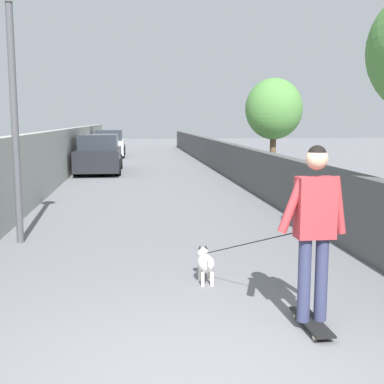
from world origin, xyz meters
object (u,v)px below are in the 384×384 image
(dog, at_px, (206,262))
(car_far, at_px, (109,144))
(person_skateboarder, at_px, (315,219))
(skateboard, at_px, (311,322))
(car_near, at_px, (99,155))
(tree_right_mid, at_px, (274,109))
(lamp_post, at_px, (12,67))

(dog, bearing_deg, car_far, 5.63)
(person_skateboarder, relative_size, dog, 0.95)
(skateboard, relative_size, car_near, 0.19)
(dog, bearing_deg, skateboard, -151.33)
(tree_right_mid, bearing_deg, person_skateboarder, 166.18)
(person_skateboarder, xyz_separation_m, dog, (1.58, 0.86, -0.86))
(tree_right_mid, xyz_separation_m, dog, (-10.35, 3.80, -2.20))
(lamp_post, distance_m, person_skateboarder, 5.87)
(skateboard, height_order, person_skateboarder, person_skateboarder)
(person_skateboarder, height_order, dog, person_skateboarder)
(lamp_post, height_order, person_skateboarder, lamp_post)
(skateboard, xyz_separation_m, car_near, (15.97, 3.17, 0.65))
(car_near, relative_size, car_far, 1.05)
(tree_right_mid, distance_m, dog, 11.24)
(tree_right_mid, xyz_separation_m, skateboard, (-11.93, 2.94, -2.40))
(tree_right_mid, relative_size, car_near, 0.81)
(dog, distance_m, car_far, 23.48)
(skateboard, distance_m, car_near, 16.30)
(car_near, xyz_separation_m, car_far, (8.97, -0.00, -0.00))
(person_skateboarder, xyz_separation_m, car_near, (15.97, 3.17, -0.42))
(person_skateboarder, bearing_deg, skateboard, -45.00)
(tree_right_mid, distance_m, person_skateboarder, 12.36)
(tree_right_mid, bearing_deg, skateboard, 166.18)
(skateboard, bearing_deg, person_skateboarder, 135.00)
(skateboard, height_order, car_far, car_far)
(person_skateboarder, relative_size, car_near, 0.41)
(dog, bearing_deg, person_skateboarder, -151.33)
(tree_right_mid, bearing_deg, dog, 159.84)
(car_near, height_order, car_far, same)
(skateboard, xyz_separation_m, person_skateboarder, (-0.00, 0.00, 1.07))
(car_far, bearing_deg, lamp_post, 178.35)
(tree_right_mid, height_order, skateboard, tree_right_mid)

